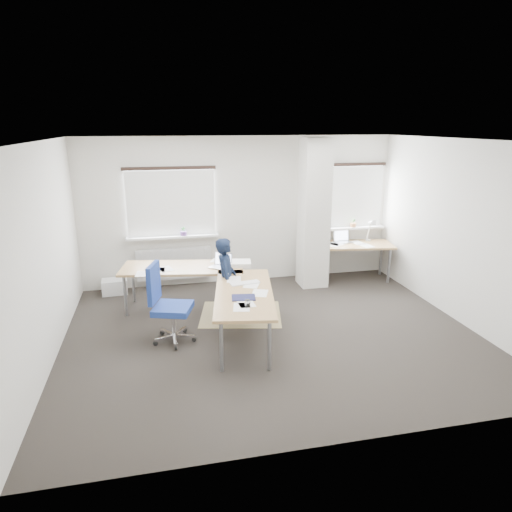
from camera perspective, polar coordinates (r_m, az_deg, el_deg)
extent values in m
plane|color=black|center=(6.90, 1.96, -9.67)|extent=(6.00, 6.00, 0.00)
cube|color=beige|center=(8.80, -2.00, 5.67)|extent=(6.00, 0.04, 2.80)
cube|color=beige|center=(4.16, 10.76, -6.89)|extent=(6.00, 0.04, 2.80)
cube|color=beige|center=(6.38, -25.00, 0.03)|extent=(0.04, 5.00, 2.80)
cube|color=beige|center=(7.71, 24.23, 2.72)|extent=(0.04, 5.00, 2.80)
cube|color=white|center=(6.21, 2.22, 14.25)|extent=(6.00, 5.00, 0.04)
cube|color=beige|center=(8.61, 7.25, 5.24)|extent=(0.50, 0.50, 2.78)
cube|color=white|center=(8.60, -10.59, 6.50)|extent=(1.60, 0.04, 1.20)
cube|color=white|center=(8.56, -10.58, 6.46)|extent=(1.60, 0.02, 1.20)
cube|color=white|center=(8.65, -10.36, 2.38)|extent=(1.70, 0.20, 0.04)
cube|color=white|center=(9.42, 12.02, 7.26)|extent=(1.20, 0.04, 1.20)
cube|color=white|center=(9.38, 12.12, 7.22)|extent=(1.20, 0.02, 1.20)
cube|color=white|center=(9.47, 11.97, 3.49)|extent=(1.30, 0.20, 0.04)
cube|color=white|center=(8.81, -10.19, -0.94)|extent=(1.40, 0.10, 0.60)
cylinder|color=#5B387C|center=(8.63, -9.04, 2.81)|extent=(0.12, 0.12, 0.08)
imported|color=#27622A|center=(8.62, -9.06, 3.09)|extent=(0.09, 0.06, 0.17)
cylinder|color=#B37345|center=(9.44, 12.04, 3.82)|extent=(0.12, 0.12, 0.08)
imported|color=#27622A|center=(9.43, 12.06, 4.07)|extent=(0.09, 0.07, 0.17)
cube|color=#958251|center=(7.55, -1.92, -7.27)|extent=(1.49, 1.33, 0.01)
cube|color=white|center=(8.78, -17.24, -3.66)|extent=(0.46, 0.34, 0.27)
cube|color=olive|center=(7.66, -9.17, -1.47)|extent=(2.11, 1.14, 0.04)
cube|color=olive|center=(6.47, -1.51, -4.61)|extent=(1.14, 2.11, 0.04)
cylinder|color=gray|center=(7.66, -16.02, -4.81)|extent=(0.05, 0.05, 0.69)
cylinder|color=gray|center=(8.21, -15.08, -3.31)|extent=(0.05, 0.05, 0.69)
cylinder|color=gray|center=(8.01, -2.40, -3.24)|extent=(0.05, 0.05, 0.69)
cylinder|color=gray|center=(5.80, -4.34, -11.19)|extent=(0.05, 0.05, 0.69)
cylinder|color=gray|center=(5.81, 1.69, -11.10)|extent=(0.05, 0.05, 0.69)
cylinder|color=gray|center=(7.45, 0.70, -4.74)|extent=(0.05, 0.05, 0.69)
cube|color=#B7B7BC|center=(7.53, -4.53, -1.41)|extent=(0.40, 0.39, 0.01)
cube|color=#B7B7BC|center=(7.59, -4.11, -0.37)|extent=(0.28, 0.24, 0.22)
cube|color=silver|center=(7.59, -4.11, -0.37)|extent=(0.25, 0.21, 0.19)
cube|color=white|center=(6.77, -1.39, -3.40)|extent=(0.46, 0.21, 0.02)
cube|color=#15173A|center=(6.23, -1.57, -5.21)|extent=(0.35, 0.28, 0.01)
cube|color=white|center=(7.62, -2.36, -0.93)|extent=(0.50, 0.39, 0.07)
imported|color=white|center=(7.06, -3.62, -2.38)|extent=(0.08, 0.08, 0.07)
cylinder|color=silver|center=(5.91, -1.05, -5.97)|extent=(0.07, 0.07, 0.10)
cube|color=olive|center=(9.22, 12.44, 1.38)|extent=(1.49, 0.91, 0.04)
cylinder|color=gray|center=(8.94, 9.02, -1.33)|extent=(0.05, 0.05, 0.69)
cylinder|color=gray|center=(9.27, 16.29, -1.17)|extent=(0.05, 0.05, 0.69)
cylinder|color=gray|center=(9.41, 8.39, -0.41)|extent=(0.05, 0.05, 0.69)
cylinder|color=gray|center=(9.72, 15.34, -0.29)|extent=(0.05, 0.05, 0.69)
cube|color=#B7B7BC|center=(9.25, 10.88, 1.71)|extent=(0.35, 0.25, 0.01)
cube|color=#B7B7BC|center=(9.32, 10.59, 2.55)|extent=(0.33, 0.07, 0.22)
cube|color=silver|center=(9.32, 10.59, 2.55)|extent=(0.29, 0.05, 0.19)
cylinder|color=white|center=(9.50, 13.84, 1.93)|extent=(0.10, 0.10, 0.02)
cylinder|color=white|center=(9.46, 13.91, 3.04)|extent=(0.02, 0.16, 0.38)
cylinder|color=white|center=(9.31, 14.33, 4.19)|extent=(0.02, 0.29, 0.13)
cone|color=white|center=(9.19, 14.70, 3.88)|extent=(0.14, 0.16, 0.17)
cube|color=navy|center=(6.57, -10.35, -6.47)|extent=(0.63, 0.63, 0.09)
cube|color=navy|center=(6.51, -12.67, -3.31)|extent=(0.19, 0.44, 0.55)
cylinder|color=silver|center=(6.66, -10.26, -8.13)|extent=(0.07, 0.07, 0.37)
cylinder|color=black|center=(6.70, -7.75, -10.29)|extent=(0.07, 0.05, 0.07)
cylinder|color=black|center=(6.98, -8.87, -9.20)|extent=(0.07, 0.07, 0.07)
cylinder|color=black|center=(6.97, -11.66, -9.39)|extent=(0.07, 0.07, 0.07)
cylinder|color=black|center=(6.68, -12.47, -10.61)|extent=(0.07, 0.05, 0.07)
cylinder|color=black|center=(6.51, -10.00, -11.23)|extent=(0.03, 0.07, 0.07)
imported|color=black|center=(7.15, -3.76, -2.95)|extent=(0.40, 0.53, 1.33)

